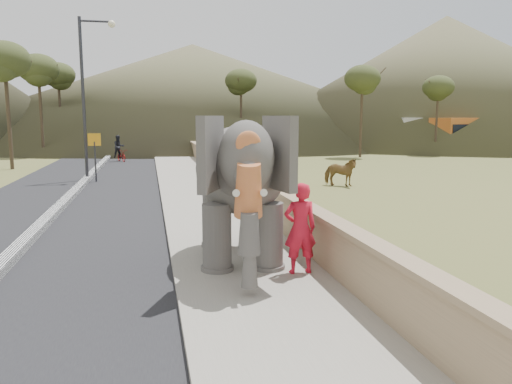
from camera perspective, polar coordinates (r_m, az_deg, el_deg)
ground at (r=8.68m, az=1.44°, el=-13.14°), size 160.00×160.00×0.00m
road at (r=18.38m, az=-21.64°, el=-2.02°), size 7.00×120.00×0.03m
median at (r=18.37m, az=-21.65°, el=-1.73°), size 0.35×120.00×0.22m
walkway at (r=18.21m, az=-5.94°, el=-1.36°), size 3.00×120.00×0.15m
parapet at (r=18.38m, az=-0.85°, el=0.28°), size 0.30×120.00×1.10m
lamppost at (r=26.48m, az=-18.54°, el=11.77°), size 1.76×0.36×8.00m
signboard at (r=25.73m, az=-17.95°, el=4.70°), size 0.60×0.08×2.40m
cow at (r=23.47m, az=9.59°, el=2.25°), size 1.69×1.49×1.32m
distant_car at (r=47.87m, az=14.12°, el=5.38°), size 4.56×3.13×1.44m
bus_white at (r=50.83m, az=22.13°, el=6.12°), size 11.28×4.95×3.10m
bus_orange at (r=50.98m, az=24.38°, el=5.99°), size 11.27×5.31×3.10m
hill_right at (r=70.99m, az=20.66°, el=11.95°), size 56.00×56.00×16.00m
hill_far at (r=78.23m, az=-7.18°, el=11.33°), size 80.00×80.00×14.00m
elephant_and_man at (r=10.81m, az=-1.77°, el=0.30°), size 2.55×4.39×3.03m
motorcyclist at (r=37.15m, az=-15.27°, el=4.53°), size 1.21×1.73×1.90m
trees at (r=36.94m, az=-7.97°, el=9.69°), size 48.18×44.69×8.85m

